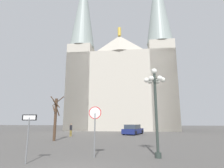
# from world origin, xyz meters

# --- Properties ---
(cathedral) EXTENTS (22.08, 14.21, 36.89)m
(cathedral) POSITION_xyz_m (0.90, 31.61, 11.13)
(cathedral) COLOR #BCB5A5
(cathedral) RESTS_ON ground
(stop_sign) EXTENTS (0.73, 0.16, 2.87)m
(stop_sign) POSITION_xyz_m (0.51, 3.64, 1.99)
(stop_sign) COLOR slate
(stop_sign) RESTS_ON ground
(one_way_arrow_sign) EXTENTS (0.73, 0.12, 2.36)m
(one_way_arrow_sign) POSITION_xyz_m (-2.52, 1.86, 1.56)
(one_way_arrow_sign) COLOR slate
(one_way_arrow_sign) RESTS_ON ground
(street_lamp) EXTENTS (1.28, 1.15, 5.19)m
(street_lamp) POSITION_xyz_m (4.09, 3.88, 3.42)
(street_lamp) COLOR #2D3833
(street_lamp) RESTS_ON ground
(bare_tree) EXTENTS (1.18, 1.24, 4.60)m
(bare_tree) POSITION_xyz_m (-5.10, 11.18, 2.35)
(bare_tree) COLOR #473323
(bare_tree) RESTS_ON ground
(parked_car_near_navy) EXTENTS (3.26, 4.45, 1.40)m
(parked_car_near_navy) POSITION_xyz_m (2.99, 19.85, 0.66)
(parked_car_near_navy) COLOR navy
(parked_car_near_navy) RESTS_ON ground
(pedestrian_walking) EXTENTS (0.32, 0.32, 1.62)m
(pedestrian_walking) POSITION_xyz_m (-4.95, 15.89, 0.97)
(pedestrian_walking) COLOR olive
(pedestrian_walking) RESTS_ON ground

